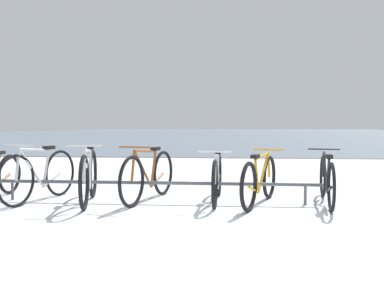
{
  "coord_description": "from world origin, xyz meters",
  "views": [
    {
      "loc": [
        -0.21,
        -3.68,
        1.1
      ],
      "look_at": [
        -0.86,
        3.92,
        0.75
      ],
      "focal_mm": 37.64,
      "sensor_mm": 36.0,
      "label": 1
    }
  ],
  "objects_px": {
    "bicycle_3": "(149,176)",
    "bicycle_5": "(260,180)",
    "bicycle_1": "(40,175)",
    "bicycle_2": "(89,176)",
    "bicycle_4": "(217,178)",
    "bicycle_6": "(327,180)"
  },
  "relations": [
    {
      "from": "bicycle_1",
      "to": "bicycle_6",
      "type": "distance_m",
      "value": 4.11
    },
    {
      "from": "bicycle_4",
      "to": "bicycle_6",
      "type": "height_order",
      "value": "bicycle_4"
    },
    {
      "from": "bicycle_3",
      "to": "bicycle_6",
      "type": "distance_m",
      "value": 2.53
    },
    {
      "from": "bicycle_2",
      "to": "bicycle_3",
      "type": "relative_size",
      "value": 0.97
    },
    {
      "from": "bicycle_6",
      "to": "bicycle_4",
      "type": "bearing_deg",
      "value": 178.26
    },
    {
      "from": "bicycle_4",
      "to": "bicycle_5",
      "type": "relative_size",
      "value": 1.01
    },
    {
      "from": "bicycle_1",
      "to": "bicycle_2",
      "type": "xyz_separation_m",
      "value": [
        0.77,
        -0.09,
        -0.0
      ]
    },
    {
      "from": "bicycle_4",
      "to": "bicycle_2",
      "type": "bearing_deg",
      "value": -171.69
    },
    {
      "from": "bicycle_2",
      "to": "bicycle_3",
      "type": "bearing_deg",
      "value": 17.49
    },
    {
      "from": "bicycle_3",
      "to": "bicycle_5",
      "type": "relative_size",
      "value": 1.06
    },
    {
      "from": "bicycle_1",
      "to": "bicycle_3",
      "type": "bearing_deg",
      "value": 5.84
    },
    {
      "from": "bicycle_1",
      "to": "bicycle_5",
      "type": "distance_m",
      "value": 3.17
    },
    {
      "from": "bicycle_1",
      "to": "bicycle_4",
      "type": "height_order",
      "value": "bicycle_1"
    },
    {
      "from": "bicycle_6",
      "to": "bicycle_3",
      "type": "bearing_deg",
      "value": 179.15
    },
    {
      "from": "bicycle_4",
      "to": "bicycle_5",
      "type": "height_order",
      "value": "bicycle_4"
    },
    {
      "from": "bicycle_2",
      "to": "bicycle_3",
      "type": "xyz_separation_m",
      "value": [
        0.81,
        0.25,
        -0.01
      ]
    },
    {
      "from": "bicycle_3",
      "to": "bicycle_5",
      "type": "xyz_separation_m",
      "value": [
        1.6,
        -0.14,
        -0.03
      ]
    },
    {
      "from": "bicycle_1",
      "to": "bicycle_5",
      "type": "bearing_deg",
      "value": 0.32
    },
    {
      "from": "bicycle_4",
      "to": "bicycle_5",
      "type": "bearing_deg",
      "value": -14.28
    },
    {
      "from": "bicycle_4",
      "to": "bicycle_6",
      "type": "bearing_deg",
      "value": -1.74
    },
    {
      "from": "bicycle_1",
      "to": "bicycle_4",
      "type": "relative_size",
      "value": 1.01
    },
    {
      "from": "bicycle_2",
      "to": "bicycle_4",
      "type": "distance_m",
      "value": 1.83
    }
  ]
}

